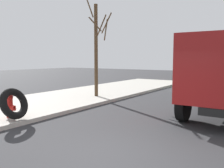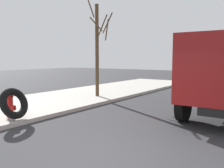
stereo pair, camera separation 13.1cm
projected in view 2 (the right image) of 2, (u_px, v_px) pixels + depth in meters
ground_plane at (111, 158)px, 5.46m from camera, size 80.00×80.00×0.00m
fire_hydrant at (10, 104)px, 8.66m from camera, size 0.26×0.59×0.85m
loose_tire at (14, 103)px, 8.30m from camera, size 1.18×0.79×1.11m
bare_tree at (98, 47)px, 13.35m from camera, size 1.45×1.44×5.47m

